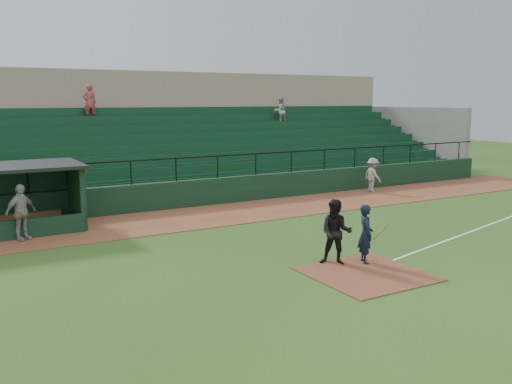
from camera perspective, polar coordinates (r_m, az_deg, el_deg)
ground at (r=16.07m, az=9.04°, el=-7.52°), size 90.00×90.00×0.00m
warning_track at (r=22.63m, az=-3.81°, el=-2.36°), size 40.00×4.00×0.03m
home_plate_dirt at (r=15.35m, az=11.42°, el=-8.37°), size 3.00×3.00×0.03m
foul_line at (r=22.55m, az=23.08°, el=-3.19°), size 17.49×4.44×0.01m
stadium_structure at (r=30.06m, az=-11.05°, el=4.86°), size 38.00×13.08×6.40m
batter_at_plate at (r=16.11m, az=11.38°, el=-4.33°), size 1.11×0.75×1.75m
umpire at (r=15.83m, az=8.36°, el=-4.19°), size 1.17×1.16×1.90m
runner at (r=28.56m, az=12.08°, el=1.75°), size 0.69×1.15×1.74m
dugout_player_a at (r=19.90m, az=-23.33°, el=-1.96°), size 1.20×0.93×1.90m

